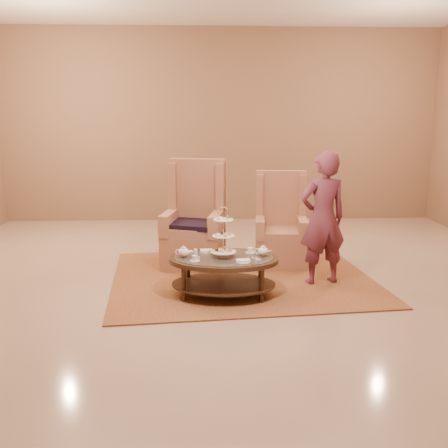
{
  "coord_description": "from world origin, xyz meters",
  "views": [
    {
      "loc": [
        -0.34,
        -5.35,
        1.88
      ],
      "look_at": [
        -0.1,
        0.2,
        0.71
      ],
      "focal_mm": 40.0,
      "sensor_mm": 36.0,
      "label": 1
    }
  ],
  "objects_px": {
    "armchair_left": "(195,230)",
    "armchair_right": "(280,233)",
    "person": "(323,219)",
    "tea_table": "(223,264)"
  },
  "relations": [
    {
      "from": "armchair_left",
      "to": "armchair_right",
      "type": "xyz_separation_m",
      "value": [
        1.13,
        -0.01,
        -0.06
      ]
    },
    {
      "from": "armchair_right",
      "to": "person",
      "type": "height_order",
      "value": "person"
    },
    {
      "from": "tea_table",
      "to": "person",
      "type": "bearing_deg",
      "value": 22.59
    },
    {
      "from": "tea_table",
      "to": "armchair_left",
      "type": "relative_size",
      "value": 0.9
    },
    {
      "from": "person",
      "to": "armchair_left",
      "type": "bearing_deg",
      "value": -43.61
    },
    {
      "from": "armchair_left",
      "to": "person",
      "type": "relative_size",
      "value": 0.89
    },
    {
      "from": "armchair_right",
      "to": "armchair_left",
      "type": "bearing_deg",
      "value": -174.18
    },
    {
      "from": "armchair_right",
      "to": "person",
      "type": "distance_m",
      "value": 1.0
    },
    {
      "from": "armchair_left",
      "to": "person",
      "type": "bearing_deg",
      "value": -20.65
    },
    {
      "from": "tea_table",
      "to": "armchair_right",
      "type": "height_order",
      "value": "armchair_right"
    }
  ]
}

